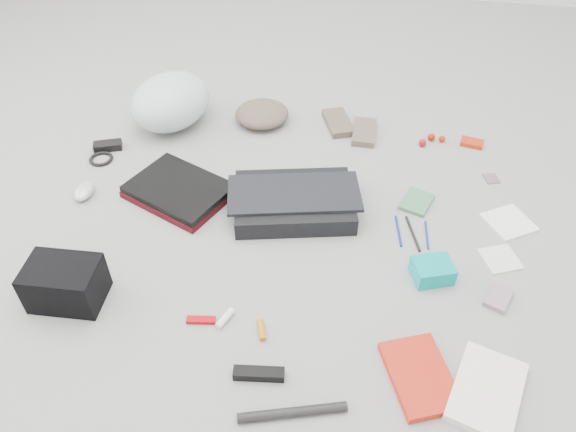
% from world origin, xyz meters
% --- Properties ---
extents(ground_plane, '(4.00, 4.00, 0.00)m').
position_xyz_m(ground_plane, '(0.00, 0.00, 0.00)').
color(ground_plane, gray).
extents(messenger_bag, '(0.44, 0.36, 0.06)m').
position_xyz_m(messenger_bag, '(0.00, 0.09, 0.03)').
color(messenger_bag, black).
rests_on(messenger_bag, ground_plane).
extents(bag_flap, '(0.47, 0.29, 0.01)m').
position_xyz_m(bag_flap, '(0.00, 0.09, 0.07)').
color(bag_flap, black).
rests_on(bag_flap, messenger_bag).
extents(laptop_sleeve, '(0.40, 0.35, 0.02)m').
position_xyz_m(laptop_sleeve, '(-0.39, 0.09, 0.01)').
color(laptop_sleeve, '#420A10').
rests_on(laptop_sleeve, ground_plane).
extents(laptop, '(0.39, 0.34, 0.02)m').
position_xyz_m(laptop, '(-0.39, 0.09, 0.03)').
color(laptop, black).
rests_on(laptop, laptop_sleeve).
extents(bike_helmet, '(0.38, 0.42, 0.21)m').
position_xyz_m(bike_helmet, '(-0.56, 0.50, 0.10)').
color(bike_helmet, silver).
rests_on(bike_helmet, ground_plane).
extents(beanie, '(0.27, 0.26, 0.07)m').
position_xyz_m(beanie, '(-0.22, 0.58, 0.04)').
color(beanie, brown).
rests_on(beanie, ground_plane).
extents(mitten_left, '(0.15, 0.20, 0.03)m').
position_xyz_m(mitten_left, '(0.09, 0.61, 0.01)').
color(mitten_left, brown).
rests_on(mitten_left, ground_plane).
extents(mitten_right, '(0.09, 0.17, 0.03)m').
position_xyz_m(mitten_right, '(0.19, 0.57, 0.01)').
color(mitten_right, '#68594C').
rests_on(mitten_right, ground_plane).
extents(power_brick, '(0.11, 0.08, 0.03)m').
position_xyz_m(power_brick, '(-0.75, 0.29, 0.01)').
color(power_brick, black).
rests_on(power_brick, ground_plane).
extents(cable_coil, '(0.11, 0.11, 0.01)m').
position_xyz_m(cable_coil, '(-0.74, 0.22, 0.01)').
color(cable_coil, black).
rests_on(cable_coil, ground_plane).
extents(mouse, '(0.07, 0.11, 0.04)m').
position_xyz_m(mouse, '(-0.71, 0.03, 0.02)').
color(mouse, silver).
rests_on(mouse, ground_plane).
extents(camera_bag, '(0.21, 0.15, 0.13)m').
position_xyz_m(camera_bag, '(-0.55, -0.40, 0.06)').
color(camera_bag, black).
rests_on(camera_bag, ground_plane).
extents(multitool, '(0.08, 0.03, 0.01)m').
position_xyz_m(multitool, '(-0.16, -0.41, 0.01)').
color(multitool, '#A4030A').
rests_on(multitool, ground_plane).
extents(toiletry_tube_white, '(0.04, 0.07, 0.02)m').
position_xyz_m(toiletry_tube_white, '(-0.10, -0.39, 0.01)').
color(toiletry_tube_white, white).
rests_on(toiletry_tube_white, ground_plane).
extents(toiletry_tube_orange, '(0.04, 0.06, 0.02)m').
position_xyz_m(toiletry_tube_orange, '(0.01, -0.41, 0.01)').
color(toiletry_tube_orange, orange).
rests_on(toiletry_tube_orange, ground_plane).
extents(u_lock, '(0.13, 0.05, 0.03)m').
position_xyz_m(u_lock, '(0.03, -0.54, 0.01)').
color(u_lock, black).
rests_on(u_lock, ground_plane).
extents(bike_pump, '(0.26, 0.10, 0.02)m').
position_xyz_m(bike_pump, '(0.13, -0.63, 0.01)').
color(bike_pump, black).
rests_on(bike_pump, ground_plane).
extents(book_red, '(0.22, 0.26, 0.02)m').
position_xyz_m(book_red, '(0.43, -0.47, 0.01)').
color(book_red, red).
rests_on(book_red, ground_plane).
extents(book_white, '(0.21, 0.27, 0.02)m').
position_xyz_m(book_white, '(0.59, -0.49, 0.01)').
color(book_white, white).
rests_on(book_white, ground_plane).
extents(notepad, '(0.12, 0.14, 0.01)m').
position_xyz_m(notepad, '(0.40, 0.20, 0.01)').
color(notepad, '#3F784F').
rests_on(notepad, ground_plane).
extents(pen_blue, '(0.03, 0.14, 0.01)m').
position_xyz_m(pen_blue, '(0.35, 0.05, 0.00)').
color(pen_blue, navy).
rests_on(pen_blue, ground_plane).
extents(pen_black, '(0.06, 0.15, 0.01)m').
position_xyz_m(pen_black, '(0.40, 0.04, 0.00)').
color(pen_black, black).
rests_on(pen_black, ground_plane).
extents(pen_navy, '(0.02, 0.12, 0.01)m').
position_xyz_m(pen_navy, '(0.44, 0.04, 0.00)').
color(pen_navy, navy).
rests_on(pen_navy, ground_plane).
extents(accordion_wallet, '(0.14, 0.12, 0.06)m').
position_xyz_m(accordion_wallet, '(0.45, -0.13, 0.03)').
color(accordion_wallet, '#03ABA6').
rests_on(accordion_wallet, ground_plane).
extents(card_deck, '(0.09, 0.11, 0.02)m').
position_xyz_m(card_deck, '(0.64, -0.18, 0.01)').
color(card_deck, '#9E8291').
rests_on(card_deck, ground_plane).
extents(napkin_top, '(0.19, 0.19, 0.01)m').
position_xyz_m(napkin_top, '(0.70, 0.15, 0.00)').
color(napkin_top, white).
rests_on(napkin_top, ground_plane).
extents(napkin_bottom, '(0.14, 0.14, 0.01)m').
position_xyz_m(napkin_bottom, '(0.66, -0.02, 0.00)').
color(napkin_bottom, silver).
rests_on(napkin_bottom, ground_plane).
extents(lollipop_a, '(0.03, 0.03, 0.03)m').
position_xyz_m(lollipop_a, '(0.42, 0.53, 0.01)').
color(lollipop_a, '#9D0A17').
rests_on(lollipop_a, ground_plane).
extents(lollipop_b, '(0.03, 0.03, 0.03)m').
position_xyz_m(lollipop_b, '(0.45, 0.58, 0.01)').
color(lollipop_b, '#9D1105').
rests_on(lollipop_b, ground_plane).
extents(lollipop_c, '(0.03, 0.03, 0.03)m').
position_xyz_m(lollipop_c, '(0.49, 0.58, 0.01)').
color(lollipop_c, red).
rests_on(lollipop_c, ground_plane).
extents(altoids_tin, '(0.09, 0.07, 0.02)m').
position_xyz_m(altoids_tin, '(0.60, 0.58, 0.01)').
color(altoids_tin, red).
rests_on(altoids_tin, ground_plane).
extents(stamp_sheet, '(0.06, 0.07, 0.00)m').
position_xyz_m(stamp_sheet, '(0.66, 0.38, 0.00)').
color(stamp_sheet, slate).
rests_on(stamp_sheet, ground_plane).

